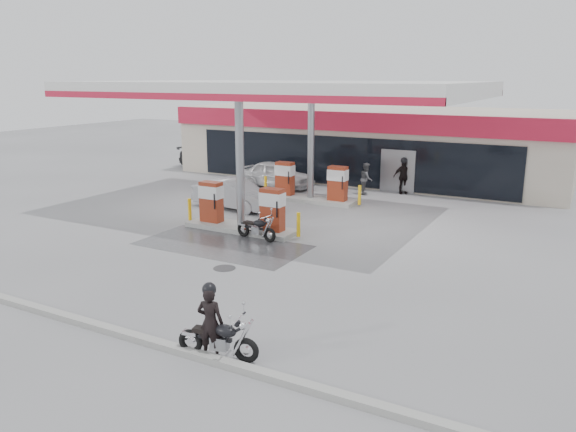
{
  "coord_description": "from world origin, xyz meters",
  "views": [
    {
      "loc": [
        11.68,
        -15.53,
        5.8
      ],
      "look_at": [
        2.81,
        0.64,
        1.2
      ],
      "focal_mm": 35.0,
      "sensor_mm": 36.0,
      "label": 1
    }
  ],
  "objects_px": {
    "hatchback_silver": "(235,194)",
    "biker_walking": "(403,177)",
    "main_motorcycle": "(219,340)",
    "biker_main": "(210,322)",
    "pump_island_near": "(241,212)",
    "attendant": "(366,179)",
    "parked_car_left": "(210,158)",
    "pump_island_far": "(311,186)",
    "parked_car_right": "(449,179)",
    "parked_motorcycle": "(257,229)",
    "sedan_white": "(277,174)"
  },
  "relations": [
    {
      "from": "main_motorcycle",
      "to": "parked_car_left",
      "type": "bearing_deg",
      "value": 116.24
    },
    {
      "from": "hatchback_silver",
      "to": "parked_car_left",
      "type": "xyz_separation_m",
      "value": [
        -7.72,
        8.56,
        0.01
      ]
    },
    {
      "from": "parked_motorcycle",
      "to": "parked_car_left",
      "type": "height_order",
      "value": "parked_car_left"
    },
    {
      "from": "pump_island_near",
      "to": "main_motorcycle",
      "type": "height_order",
      "value": "pump_island_near"
    },
    {
      "from": "parked_motorcycle",
      "to": "attendant",
      "type": "height_order",
      "value": "attendant"
    },
    {
      "from": "pump_island_far",
      "to": "hatchback_silver",
      "type": "xyz_separation_m",
      "value": [
        -2.28,
        -3.05,
        -0.05
      ]
    },
    {
      "from": "pump_island_near",
      "to": "pump_island_far",
      "type": "bearing_deg",
      "value": 90.0
    },
    {
      "from": "main_motorcycle",
      "to": "biker_main",
      "type": "relative_size",
      "value": 1.16
    },
    {
      "from": "pump_island_far",
      "to": "biker_main",
      "type": "bearing_deg",
      "value": -71.22
    },
    {
      "from": "parked_motorcycle",
      "to": "parked_car_right",
      "type": "relative_size",
      "value": 0.46
    },
    {
      "from": "parked_motorcycle",
      "to": "sedan_white",
      "type": "bearing_deg",
      "value": 123.79
    },
    {
      "from": "parked_motorcycle",
      "to": "biker_walking",
      "type": "relative_size",
      "value": 1.03
    },
    {
      "from": "pump_island_near",
      "to": "parked_motorcycle",
      "type": "bearing_deg",
      "value": -33.62
    },
    {
      "from": "pump_island_far",
      "to": "attendant",
      "type": "bearing_deg",
      "value": 58.08
    },
    {
      "from": "pump_island_near",
      "to": "parked_motorcycle",
      "type": "relative_size",
      "value": 2.87
    },
    {
      "from": "biker_main",
      "to": "parked_car_left",
      "type": "height_order",
      "value": "biker_main"
    },
    {
      "from": "biker_main",
      "to": "hatchback_silver",
      "type": "bearing_deg",
      "value": -71.31
    },
    {
      "from": "hatchback_silver",
      "to": "biker_walking",
      "type": "distance_m",
      "value": 8.86
    },
    {
      "from": "pump_island_near",
      "to": "biker_main",
      "type": "xyz_separation_m",
      "value": [
        5.03,
        -8.8,
        0.08
      ]
    },
    {
      "from": "hatchback_silver",
      "to": "attendant",
      "type": "bearing_deg",
      "value": -29.27
    },
    {
      "from": "pump_island_far",
      "to": "parked_motorcycle",
      "type": "xyz_separation_m",
      "value": [
        1.21,
        -6.8,
        -0.3
      ]
    },
    {
      "from": "pump_island_near",
      "to": "main_motorcycle",
      "type": "relative_size",
      "value": 2.8
    },
    {
      "from": "pump_island_near",
      "to": "main_motorcycle",
      "type": "bearing_deg",
      "value": -59.22
    },
    {
      "from": "attendant",
      "to": "biker_main",
      "type": "bearing_deg",
      "value": 170.19
    },
    {
      "from": "attendant",
      "to": "hatchback_silver",
      "type": "distance_m",
      "value": 7.1
    },
    {
      "from": "biker_main",
      "to": "attendant",
      "type": "distance_m",
      "value": 17.91
    },
    {
      "from": "main_motorcycle",
      "to": "attendant",
      "type": "bearing_deg",
      "value": 90.55
    },
    {
      "from": "main_motorcycle",
      "to": "attendant",
      "type": "relative_size",
      "value": 1.15
    },
    {
      "from": "biker_main",
      "to": "attendant",
      "type": "relative_size",
      "value": 0.99
    },
    {
      "from": "sedan_white",
      "to": "main_motorcycle",
      "type": "bearing_deg",
      "value": -148.34
    },
    {
      "from": "main_motorcycle",
      "to": "biker_main",
      "type": "distance_m",
      "value": 0.42
    },
    {
      "from": "parked_motorcycle",
      "to": "biker_walking",
      "type": "height_order",
      "value": "biker_walking"
    },
    {
      "from": "parked_car_right",
      "to": "biker_walking",
      "type": "xyz_separation_m",
      "value": [
        -1.78,
        -2.2,
        0.33
      ]
    },
    {
      "from": "biker_walking",
      "to": "parked_motorcycle",
      "type": "bearing_deg",
      "value": -138.84
    },
    {
      "from": "pump_island_near",
      "to": "parked_motorcycle",
      "type": "height_order",
      "value": "pump_island_near"
    },
    {
      "from": "pump_island_near",
      "to": "main_motorcycle",
      "type": "xyz_separation_m",
      "value": [
        5.22,
        -8.76,
        -0.29
      ]
    },
    {
      "from": "main_motorcycle",
      "to": "parked_car_left",
      "type": "xyz_separation_m",
      "value": [
        -15.22,
        20.28,
        0.25
      ]
    },
    {
      "from": "attendant",
      "to": "biker_walking",
      "type": "xyz_separation_m",
      "value": [
        1.59,
        1.0,
        0.08
      ]
    },
    {
      "from": "biker_main",
      "to": "parked_car_right",
      "type": "relative_size",
      "value": 0.41
    },
    {
      "from": "pump_island_near",
      "to": "sedan_white",
      "type": "xyz_separation_m",
      "value": [
        -3.09,
        8.2,
        -0.0
      ]
    },
    {
      "from": "parked_car_left",
      "to": "biker_walking",
      "type": "bearing_deg",
      "value": -86.34
    },
    {
      "from": "pump_island_near",
      "to": "biker_main",
      "type": "distance_m",
      "value": 10.14
    },
    {
      "from": "parked_car_left",
      "to": "parked_car_right",
      "type": "height_order",
      "value": "parked_car_left"
    },
    {
      "from": "pump_island_far",
      "to": "main_motorcycle",
      "type": "relative_size",
      "value": 2.8
    },
    {
      "from": "main_motorcycle",
      "to": "parked_car_left",
      "type": "height_order",
      "value": "parked_car_left"
    },
    {
      "from": "biker_main",
      "to": "biker_walking",
      "type": "relative_size",
      "value": 0.91
    },
    {
      "from": "pump_island_near",
      "to": "hatchback_silver",
      "type": "bearing_deg",
      "value": 127.7
    },
    {
      "from": "parked_car_right",
      "to": "pump_island_far",
      "type": "bearing_deg",
      "value": 155.77
    },
    {
      "from": "pump_island_far",
      "to": "parked_car_right",
      "type": "height_order",
      "value": "pump_island_far"
    },
    {
      "from": "pump_island_far",
      "to": "parked_car_left",
      "type": "xyz_separation_m",
      "value": [
        -10.0,
        5.52,
        -0.04
      ]
    }
  ]
}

